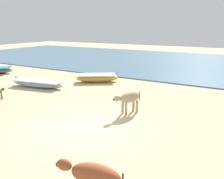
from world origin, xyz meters
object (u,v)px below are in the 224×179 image
Objects in this scene: fishing_boat_0 at (38,84)px; fishing_boat_4 at (97,78)px; cow_second_adult_dun at (129,98)px; cow_adult_rust at (93,176)px.

fishing_boat_0 is 1.23× the size of fishing_boat_4.
cow_second_adult_dun is (4.62, -4.55, 0.43)m from fishing_boat_4.
cow_adult_rust reaches higher than fishing_boat_0.
cow_second_adult_dun reaches higher than fishing_boat_0.
fishing_boat_0 is at bearing -47.17° from cow_adult_rust.
cow_adult_rust is at bearing -90.54° from fishing_boat_4.
cow_second_adult_dun is (7.24, -1.37, 0.49)m from fishing_boat_0.
fishing_boat_4 is 11.87m from cow_adult_rust.
cow_adult_rust is at bearing 132.39° from fishing_boat_0.
cow_second_adult_dun reaches higher than fishing_boat_4.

